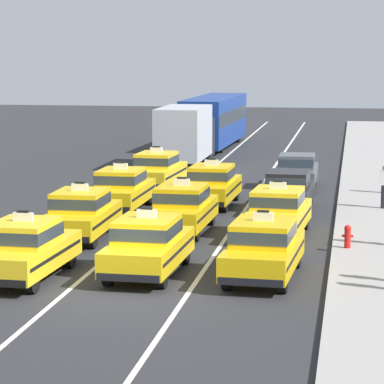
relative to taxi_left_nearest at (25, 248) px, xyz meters
name	(u,v)px	position (x,y,z in m)	size (l,w,h in m)	color
ground_plane	(123,297)	(3.14, -1.49, -0.88)	(160.00, 160.00, 0.00)	#2B2B2D
lane_stripe_left_center	(190,187)	(1.54, 18.51, -0.87)	(0.14, 80.00, 0.01)	silver
lane_stripe_center_right	(259,189)	(4.74, 18.51, -0.87)	(0.14, 80.00, 0.01)	silver
taxi_left_nearest	(25,248)	(0.00, 0.00, 0.00)	(1.97, 4.62, 1.96)	black
taxi_left_second	(81,213)	(-0.05, 5.82, 0.00)	(1.88, 4.58, 1.96)	black
taxi_left_third	(121,189)	(-0.06, 11.65, 0.00)	(1.85, 4.57, 1.96)	black
taxi_left_fourth	(157,170)	(0.12, 17.81, 0.00)	(2.03, 4.64, 1.96)	black
box_truck_left_fifth	(186,134)	(0.04, 26.01, 0.90)	(2.31, 6.97, 3.27)	black
bus_left_sixth	(214,119)	(0.05, 36.73, 0.94)	(2.88, 11.28, 3.22)	black
taxi_center_nearest	(148,244)	(3.25, 1.08, 0.00)	(1.95, 4.61, 1.96)	black
taxi_center_second	(182,207)	(3.10, 7.57, 0.00)	(1.92, 4.60, 1.96)	black
taxi_center_third	(212,184)	(3.29, 13.41, 0.00)	(1.93, 4.60, 1.96)	black
taxi_right_nearest	(263,248)	(6.53, 1.13, 0.00)	(2.05, 4.65, 1.96)	black
taxi_right_second	(278,211)	(6.45, 7.29, 0.00)	(2.08, 4.66, 1.96)	black
sedan_right_third	(288,190)	(6.43, 12.66, -0.03)	(1.89, 4.35, 1.58)	black
sedan_right_fourth	(297,170)	(6.40, 18.82, -0.03)	(1.78, 4.31, 1.58)	black
pedestrian_far_corner	(384,187)	(10.15, 13.04, 0.12)	(0.36, 0.24, 1.68)	#23232D
fire_hydrant	(348,235)	(8.82, 5.08, -0.33)	(0.36, 0.22, 0.73)	red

